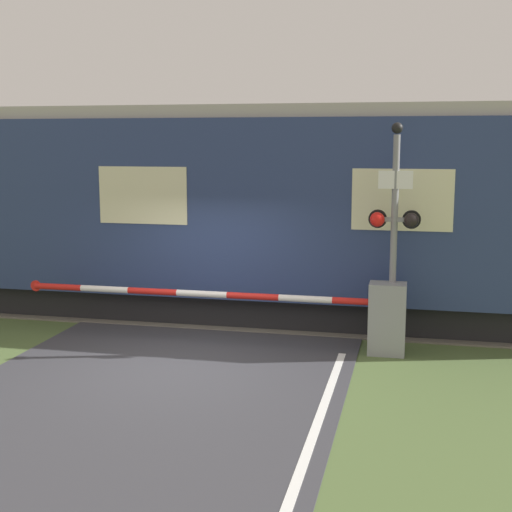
# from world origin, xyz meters

# --- Properties ---
(ground_plane) EXTENTS (80.00, 80.00, 0.00)m
(ground_plane) POSITION_xyz_m (0.00, 0.00, 0.00)
(ground_plane) COLOR #4C6033
(track_bed) EXTENTS (36.00, 3.20, 0.13)m
(track_bed) POSITION_xyz_m (0.00, 3.56, 0.02)
(track_bed) COLOR #666056
(track_bed) RESTS_ON ground_plane
(train) EXTENTS (17.04, 3.17, 4.13)m
(train) POSITION_xyz_m (-1.36, 3.56, 2.11)
(train) COLOR black
(train) RESTS_ON ground_plane
(crossing_barrier) EXTENTS (6.75, 0.44, 1.19)m
(crossing_barrier) POSITION_xyz_m (2.53, 1.23, 0.65)
(crossing_barrier) COLOR gray
(crossing_barrier) RESTS_ON ground_plane
(signal_post) EXTENTS (0.84, 0.26, 3.77)m
(signal_post) POSITION_xyz_m (3.22, 1.35, 2.14)
(signal_post) COLOR gray
(signal_post) RESTS_ON ground_plane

